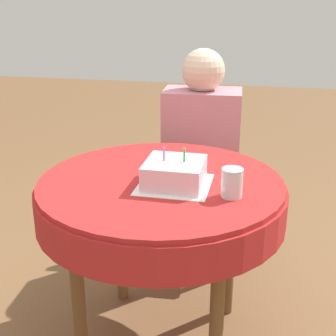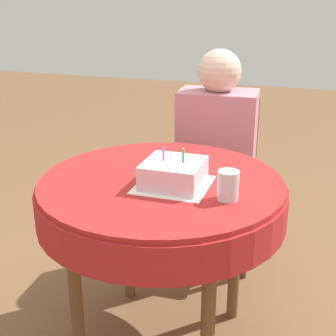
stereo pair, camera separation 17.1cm
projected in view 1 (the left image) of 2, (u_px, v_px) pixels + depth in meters
dining_table at (161, 202)px, 1.78m from camera, size 0.94×0.94×0.74m
chair at (202, 172)px, 2.59m from camera, size 0.46×0.46×0.87m
person at (201, 138)px, 2.43m from camera, size 0.41×0.35×1.14m
napkin at (174, 184)px, 1.70m from camera, size 0.26×0.26×0.00m
birthday_cake at (175, 173)px, 1.68m from camera, size 0.21×0.21×0.14m
drinking_glass at (232, 183)px, 1.58m from camera, size 0.07×0.07×0.10m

